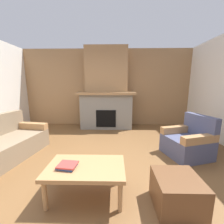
% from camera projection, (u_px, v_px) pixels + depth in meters
% --- Properties ---
extents(ground, '(9.00, 9.00, 0.00)m').
position_uv_depth(ground, '(98.00, 168.00, 2.55)').
color(ground, brown).
extents(wall_back_wood_panel, '(6.00, 0.12, 2.70)m').
position_uv_depth(wall_back_wood_panel, '(107.00, 88.00, 5.25)').
color(wall_back_wood_panel, '#997047').
rests_on(wall_back_wood_panel, ground).
extents(fireplace, '(1.90, 0.82, 2.70)m').
position_uv_depth(fireplace, '(106.00, 94.00, 4.92)').
color(fireplace, gray).
rests_on(fireplace, ground).
extents(armchair, '(0.94, 0.94, 0.85)m').
position_uv_depth(armchair, '(188.00, 142.00, 2.99)').
color(armchair, '#474C6B').
rests_on(armchair, ground).
extents(coffee_table, '(1.00, 0.60, 0.43)m').
position_uv_depth(coffee_table, '(86.00, 170.00, 1.87)').
color(coffee_table, '#A87A4C').
rests_on(coffee_table, ground).
extents(ottoman, '(0.52, 0.52, 0.40)m').
position_uv_depth(ottoman, '(177.00, 192.00, 1.71)').
color(ottoman, brown).
rests_on(ottoman, ground).
extents(book_stack_near_edge, '(0.26, 0.22, 0.05)m').
position_uv_depth(book_stack_near_edge, '(67.00, 166.00, 1.82)').
color(book_stack_near_edge, '#335699').
rests_on(book_stack_near_edge, coffee_table).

